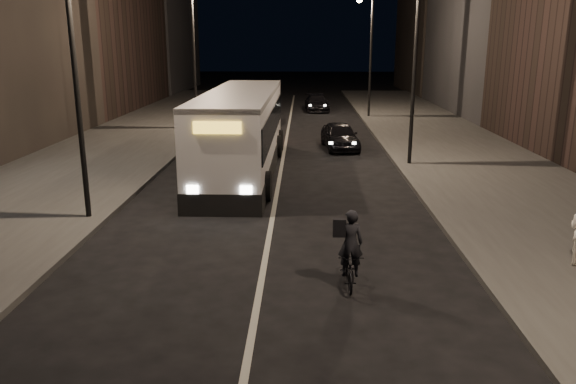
# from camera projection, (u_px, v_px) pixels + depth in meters

# --- Properties ---
(ground) EXTENTS (180.00, 180.00, 0.00)m
(ground) POSITION_uv_depth(u_px,v_px,m) (262.00, 276.00, 13.19)
(ground) COLOR black
(ground) RESTS_ON ground
(sidewalk_right) EXTENTS (7.00, 70.00, 0.16)m
(sidewalk_right) POSITION_uv_depth(u_px,v_px,m) (463.00, 156.00, 26.46)
(sidewalk_right) COLOR #383836
(sidewalk_right) RESTS_ON ground
(sidewalk_left) EXTENTS (7.00, 70.00, 0.16)m
(sidewalk_left) POSITION_uv_depth(u_px,v_px,m) (106.00, 154.00, 26.90)
(sidewalk_left) COLOR #383836
(sidewalk_left) RESTS_ON ground
(streetlight_right_mid) EXTENTS (1.20, 0.44, 8.12)m
(streetlight_right_mid) POSITION_uv_depth(u_px,v_px,m) (410.00, 40.00, 23.23)
(streetlight_right_mid) COLOR black
(streetlight_right_mid) RESTS_ON sidewalk_right
(streetlight_right_far) EXTENTS (1.20, 0.44, 8.12)m
(streetlight_right_far) POSITION_uv_depth(u_px,v_px,m) (367.00, 40.00, 38.67)
(streetlight_right_far) COLOR black
(streetlight_right_far) RESTS_ON sidewalk_right
(streetlight_left_near) EXTENTS (1.20, 0.44, 8.12)m
(streetlight_left_near) POSITION_uv_depth(u_px,v_px,m) (81.00, 40.00, 15.79)
(streetlight_left_near) COLOR black
(streetlight_left_near) RESTS_ON sidewalk_left
(streetlight_left_far) EXTENTS (1.20, 0.44, 8.12)m
(streetlight_left_far) POSITION_uv_depth(u_px,v_px,m) (198.00, 40.00, 33.16)
(streetlight_left_far) COLOR black
(streetlight_left_far) RESTS_ON sidewalk_left
(city_bus) EXTENTS (3.04, 12.59, 3.38)m
(city_bus) POSITION_uv_depth(u_px,v_px,m) (242.00, 129.00, 23.16)
(city_bus) COLOR silver
(city_bus) RESTS_ON ground
(cyclist_on_bicycle) EXTENTS (0.59, 1.60, 1.84)m
(cyclist_on_bicycle) POSITION_uv_depth(u_px,v_px,m) (349.00, 260.00, 12.51)
(cyclist_on_bicycle) COLOR black
(cyclist_on_bicycle) RESTS_ON ground
(car_near) EXTENTS (2.05, 4.11, 1.35)m
(car_near) POSITION_uv_depth(u_px,v_px,m) (340.00, 136.00, 28.51)
(car_near) COLOR black
(car_near) RESTS_ON ground
(car_mid) EXTENTS (2.05, 4.69, 1.50)m
(car_mid) POSITION_uv_depth(u_px,v_px,m) (262.00, 113.00, 37.09)
(car_mid) COLOR #38373A
(car_mid) RESTS_ON ground
(car_far) EXTENTS (2.00, 4.42, 1.25)m
(car_far) POSITION_uv_depth(u_px,v_px,m) (317.00, 103.00, 44.00)
(car_far) COLOR black
(car_far) RESTS_ON ground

